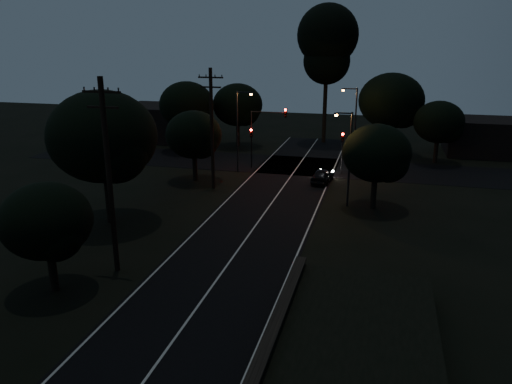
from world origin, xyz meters
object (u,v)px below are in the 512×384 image
Objects in this scene: tall_pine at (327,43)px; signal_mast at (268,127)px; streetlight_a at (239,126)px; utility_pole_far at (212,127)px; streetlight_b at (354,121)px; signal_left at (251,141)px; utility_pole_mid at (109,175)px; signal_right at (342,145)px; car at (322,176)px; streetlight_c at (348,153)px.

signal_mast is (-3.91, -15.01, -7.87)m from tall_pine.
tall_pine is 19.65m from streetlight_a.
utility_pole_far reaches higher than streetlight_b.
tall_pine is 4.13× the size of signal_left.
utility_pole_mid reaches higher than signal_right.
signal_right is at bearing 37.00° from utility_pole_far.
tall_pine is (7.00, 23.00, 6.72)m from utility_pole_far.
tall_pine is 2.71× the size of signal_mast.
streetlight_a is 12.19m from streetlight_b.
signal_mast is (3.09, 7.99, -1.15)m from utility_pole_far.
signal_left reaches higher than car.
utility_pole_far is 1.40× the size of streetlight_c.
streetlight_a is at bearing -110.36° from tall_pine.
car is at bearing 24.89° from utility_pole_far.
signal_right is 0.51× the size of streetlight_a.
streetlight_b reaches higher than car.
streetlight_a is (-2.39, -1.99, 0.30)m from signal_mast.
utility_pole_mid is 1.05× the size of utility_pole_far.
signal_left is at bearing 86.79° from utility_pole_mid.
streetlight_c is (1.23, -9.99, 1.51)m from signal_right.
tall_pine reaches higher than streetlight_c.
utility_pole_far reaches higher than signal_mast.
signal_mast is 0.78× the size of streetlight_b.
utility_pole_far is 16.51m from streetlight_b.
signal_mast reaches higher than signal_left.
tall_pine is at bearing 73.07° from utility_pole_far.
signal_left is at bearing 136.24° from streetlight_c.
streetlight_a is at bearing 144.31° from streetlight_c.
streetlight_b is (8.22, 4.01, 0.30)m from signal_mast.
utility_pole_far is 1.31× the size of streetlight_a.
signal_right is at bearing -100.00° from streetlight_b.
signal_right is (10.60, 7.99, -2.65)m from utility_pole_far.
signal_mast is 0.78× the size of streetlight_a.
signal_left is (-5.60, -15.01, -9.37)m from tall_pine.
utility_pole_mid is at bearing -91.73° from streetlight_a.
tall_pine is 26.65m from streetlight_c.
tall_pine is (7.00, 40.00, 6.47)m from utility_pole_mid.
streetlight_a is at bearing -109.59° from signal_left.
signal_right is 0.51× the size of streetlight_b.
signal_mast is at bearing -25.16° from car.
car is (-2.11, -7.73, -3.98)m from streetlight_b.
signal_mast is at bearing 68.89° from utility_pole_far.
utility_pole_far is at bearing 90.00° from utility_pole_mid.
utility_pole_mid reaches higher than utility_pole_far.
signal_left is at bearing -179.87° from signal_mast.
signal_left is 2.26m from signal_mast.
car is at bearing -25.49° from signal_left.
signal_mast is 0.83× the size of streetlight_c.
streetlight_c is at bearing -87.86° from streetlight_b.
streetlight_b is 8.95m from car.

